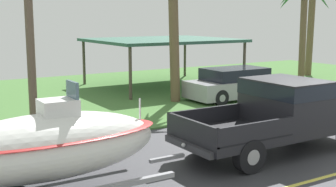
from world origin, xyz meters
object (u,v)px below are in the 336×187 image
at_px(parked_sedan_near, 238,84).
at_px(utility_pole, 29,12).
at_px(boat_on_trailer, 47,146).
at_px(pickup_truck_towing, 285,111).
at_px(carport_awning, 162,41).

relative_size(parked_sedan_near, utility_pole, 0.68).
xyz_separation_m(boat_on_trailer, parked_sedan_near, (10.34, 6.51, -0.41)).
bearing_deg(boat_on_trailer, parked_sedan_near, 32.21).
xyz_separation_m(parked_sedan_near, utility_pole, (-9.31, -1.85, 3.00)).
bearing_deg(pickup_truck_towing, parked_sedan_near, 58.98).
relative_size(pickup_truck_towing, parked_sedan_near, 1.19).
distance_m(pickup_truck_towing, parked_sedan_near, 7.61).
bearing_deg(utility_pole, parked_sedan_near, 11.23).
bearing_deg(pickup_truck_towing, carport_awning, 75.23).
bearing_deg(carport_awning, pickup_truck_towing, -104.77).
xyz_separation_m(boat_on_trailer, utility_pole, (1.03, 4.66, 2.58)).
bearing_deg(utility_pole, pickup_truck_towing, -40.84).
distance_m(carport_awning, utility_pole, 10.75).
distance_m(boat_on_trailer, parked_sedan_near, 12.23).
relative_size(pickup_truck_towing, utility_pole, 0.81).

